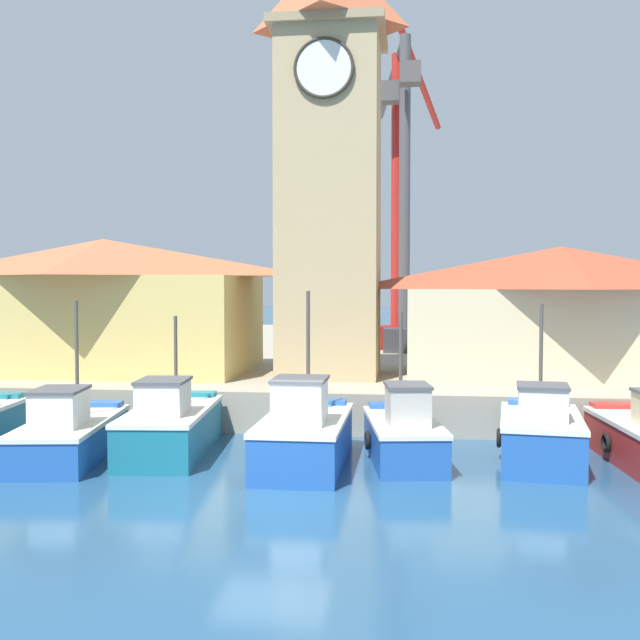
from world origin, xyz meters
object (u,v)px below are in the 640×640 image
at_px(port_crane_far, 403,229).
at_px(fishing_boat_mid_left, 304,434).
at_px(fishing_boat_center, 403,434).
at_px(port_crane_near, 398,231).
at_px(warehouse_right, 560,311).
at_px(fishing_boat_left_inner, 171,426).
at_px(clock_tower, 330,152).
at_px(fishing_boat_mid_right, 541,434).
at_px(fishing_boat_left_outer, 70,433).
at_px(warehouse_left, 104,304).

bearing_deg(port_crane_far, fishing_boat_mid_left, -96.79).
height_order(fishing_boat_center, port_crane_far, port_crane_far).
bearing_deg(port_crane_near, warehouse_right, -63.38).
height_order(fishing_boat_mid_left, port_crane_far, port_crane_far).
bearing_deg(fishing_boat_left_inner, clock_tower, 64.09).
height_order(fishing_boat_mid_right, clock_tower, clock_tower).
bearing_deg(warehouse_right, fishing_boat_mid_left, -132.26).
distance_m(fishing_boat_left_inner, warehouse_right, 14.63).
xyz_separation_m(fishing_boat_left_outer, warehouse_left, (-2.89, 9.07, 3.26)).
xyz_separation_m(warehouse_left, port_crane_near, (11.26, 11.87, 3.58)).
xyz_separation_m(fishing_boat_mid_right, warehouse_left, (-15.36, 8.16, 3.16)).
xyz_separation_m(fishing_boat_left_outer, port_crane_near, (8.36, 20.94, 6.85)).
distance_m(fishing_boat_mid_left, fishing_boat_center, 2.68).
xyz_separation_m(fishing_boat_center, fishing_boat_mid_right, (3.55, 0.07, 0.06)).
bearing_deg(fishing_boat_mid_right, port_crane_near, 101.57).
xyz_separation_m(fishing_boat_left_outer, fishing_boat_mid_right, (12.46, 0.91, 0.10)).
bearing_deg(port_crane_near, port_crane_far, -81.00).
bearing_deg(fishing_boat_mid_right, warehouse_left, 152.02).
height_order(fishing_boat_left_inner, fishing_boat_mid_right, fishing_boat_mid_right).
height_order(fishing_boat_left_outer, fishing_boat_left_inner, fishing_boat_left_outer).
bearing_deg(fishing_boat_center, warehouse_left, 145.12).
bearing_deg(warehouse_right, port_crane_near, 116.62).
xyz_separation_m(clock_tower, port_crane_near, (2.25, 12.62, -1.98)).
distance_m(fishing_boat_left_outer, fishing_boat_mid_right, 12.50).
relative_size(clock_tower, warehouse_right, 1.52).
relative_size(warehouse_left, port_crane_near, 0.68).
distance_m(fishing_boat_left_outer, fishing_boat_mid_left, 6.38).
height_order(fishing_boat_mid_left, fishing_boat_mid_right, fishing_boat_mid_left).
relative_size(fishing_boat_left_inner, warehouse_left, 0.45).
xyz_separation_m(port_crane_near, port_crane_far, (0.29, -1.85, -0.03)).
bearing_deg(fishing_boat_left_outer, clock_tower, 53.70).
height_order(warehouse_left, port_crane_near, port_crane_near).
distance_m(fishing_boat_mid_left, warehouse_right, 12.32).
height_order(fishing_boat_left_outer, port_crane_near, port_crane_near).
height_order(fishing_boat_mid_right, warehouse_right, warehouse_right).
relative_size(warehouse_left, warehouse_right, 1.04).
height_order(fishing_boat_center, warehouse_right, warehouse_right).
relative_size(fishing_boat_left_inner, clock_tower, 0.31).
xyz_separation_m(warehouse_right, port_crane_near, (-6.07, 12.11, 3.79)).
xyz_separation_m(fishing_boat_left_inner, fishing_boat_center, (6.40, -0.05, -0.05)).
bearing_deg(port_crane_far, clock_tower, -103.27).
xyz_separation_m(fishing_boat_mid_right, port_crane_far, (-3.81, 18.18, 6.72)).
bearing_deg(fishing_boat_mid_left, port_crane_near, 84.60).
bearing_deg(fishing_boat_mid_right, fishing_boat_left_outer, -175.81).
relative_size(fishing_boat_mid_left, fishing_boat_mid_right, 1.12).
relative_size(fishing_boat_mid_left, clock_tower, 0.29).
distance_m(clock_tower, warehouse_left, 10.61).
xyz_separation_m(fishing_boat_center, warehouse_right, (5.52, 7.99, 3.02)).
distance_m(fishing_boat_left_inner, clock_tower, 12.01).
bearing_deg(clock_tower, warehouse_right, 3.56).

